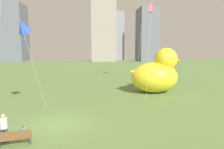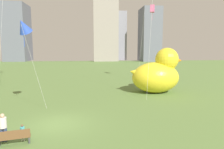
# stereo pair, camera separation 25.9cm
# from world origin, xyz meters

# --- Properties ---
(ground_plane) EXTENTS (140.00, 140.00, 0.00)m
(ground_plane) POSITION_xyz_m (0.00, 0.00, 0.00)
(ground_plane) COLOR #5E7D3F
(park_bench) EXTENTS (1.78, 0.83, 0.90)m
(park_bench) POSITION_xyz_m (-1.92, -2.93, 0.48)
(park_bench) COLOR brown
(park_bench) RESTS_ON ground
(person_adult) EXTENTS (0.41, 0.41, 1.69)m
(person_adult) POSITION_xyz_m (-2.71, -2.40, 0.93)
(person_adult) COLOR #38476B
(person_adult) RESTS_ON ground
(person_child) EXTENTS (0.25, 0.25, 1.01)m
(person_child) POSITION_xyz_m (-1.62, -2.44, 0.56)
(person_child) COLOR silver
(person_child) RESTS_ON ground
(giant_inflatable_duck) EXTENTS (6.57, 4.22, 5.45)m
(giant_inflatable_duck) POSITION_xyz_m (10.34, 9.43, 2.32)
(giant_inflatable_duck) COLOR yellow
(giant_inflatable_duck) RESTS_ON ground
(city_skyline) EXTENTS (61.99, 17.91, 23.71)m
(city_skyline) POSITION_xyz_m (1.53, 71.47, 11.22)
(city_skyline) COLOR slate
(city_skyline) RESTS_ON ground
(kite_blue) EXTENTS (2.36, 2.46, 7.99)m
(kite_blue) POSITION_xyz_m (-3.19, 3.67, 7.22)
(kite_blue) COLOR silver
(kite_blue) RESTS_ON ground
(kite_pink) EXTENTS (2.71, 2.97, 12.05)m
(kite_pink) POSITION_xyz_m (11.88, 17.44, 11.40)
(kite_pink) COLOR silver
(kite_pink) RESTS_ON ground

